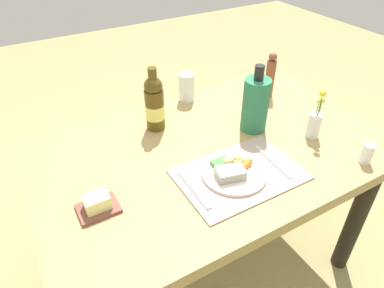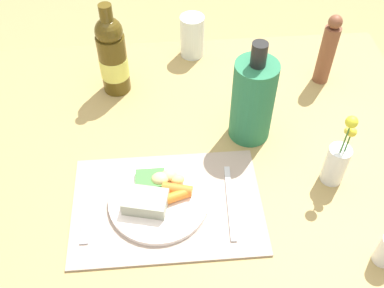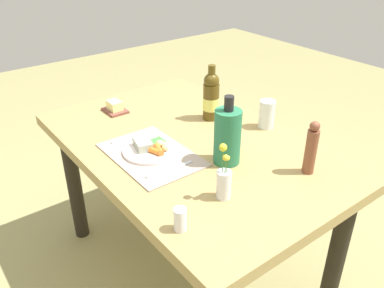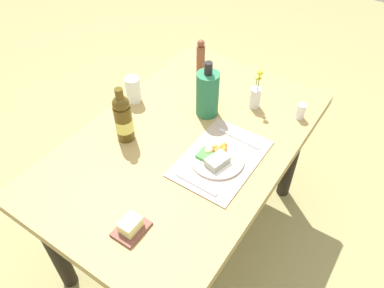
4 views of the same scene
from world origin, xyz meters
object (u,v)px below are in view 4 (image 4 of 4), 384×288
(flower_vase, at_px, (256,96))
(pepper_mill, at_px, (201,59))
(wine_bottle, at_px, (123,118))
(cooler_bottle, at_px, (207,94))
(water_tumbler, at_px, (133,91))
(fork, at_px, (196,184))
(butter_dish, at_px, (131,226))
(knife, at_px, (239,139))
(salt_shaker, at_px, (301,111))
(dinner_plate, at_px, (216,157))
(dining_table, at_px, (185,156))

(flower_vase, xyz_separation_m, pepper_mill, (0.08, 0.38, 0.04))
(wine_bottle, bearing_deg, cooler_bottle, -30.80)
(water_tumbler, bearing_deg, fork, -116.94)
(pepper_mill, bearing_deg, wine_bottle, 179.02)
(flower_vase, bearing_deg, butter_dish, 177.35)
(wine_bottle, bearing_deg, flower_vase, -35.74)
(knife, distance_m, water_tumbler, 0.59)
(salt_shaker, relative_size, cooler_bottle, 0.28)
(water_tumbler, bearing_deg, pepper_mill, -22.92)
(butter_dish, bearing_deg, salt_shaker, -15.65)
(fork, height_order, salt_shaker, salt_shaker)
(flower_vase, xyz_separation_m, cooler_bottle, (-0.18, 0.17, 0.05))
(wine_bottle, height_order, salt_shaker, wine_bottle)
(flower_vase, bearing_deg, dinner_plate, -175.26)
(dining_table, height_order, butter_dish, butter_dish)
(knife, xyz_separation_m, butter_dish, (-0.64, 0.10, 0.02))
(knife, height_order, flower_vase, flower_vase)
(dinner_plate, xyz_separation_m, salt_shaker, (0.48, -0.19, 0.02))
(dinner_plate, bearing_deg, flower_vase, 4.74)
(water_tumbler, relative_size, salt_shaker, 1.68)
(cooler_bottle, distance_m, butter_dish, 0.74)
(flower_vase, distance_m, cooler_bottle, 0.25)
(fork, distance_m, flower_vase, 0.60)
(dinner_plate, relative_size, wine_bottle, 0.85)
(wine_bottle, xyz_separation_m, butter_dish, (-0.37, -0.34, -0.09))
(cooler_bottle, bearing_deg, knife, -109.95)
(water_tumbler, bearing_deg, dining_table, -104.22)
(fork, height_order, pepper_mill, pepper_mill)
(cooler_bottle, bearing_deg, salt_shaker, -60.58)
(dining_table, height_order, dinner_plate, dinner_plate)
(dinner_plate, relative_size, fork, 1.16)
(water_tumbler, relative_size, pepper_mill, 0.61)
(fork, distance_m, salt_shaker, 0.67)
(dining_table, distance_m, pepper_mill, 0.57)
(wine_bottle, bearing_deg, fork, -97.48)
(fork, xyz_separation_m, cooler_bottle, (0.42, 0.21, 0.11))
(water_tumbler, bearing_deg, salt_shaker, -65.44)
(flower_vase, bearing_deg, dining_table, 159.28)
(dining_table, distance_m, wine_bottle, 0.35)
(knife, bearing_deg, fork, -179.64)
(salt_shaker, distance_m, cooler_bottle, 0.46)
(dining_table, bearing_deg, dinner_plate, -99.18)
(dinner_plate, relative_size, pepper_mill, 1.07)
(wine_bottle, xyz_separation_m, salt_shaker, (0.58, -0.61, -0.08))
(flower_vase, bearing_deg, wine_bottle, 144.26)
(water_tumbler, xyz_separation_m, wine_bottle, (-0.24, -0.15, 0.06))
(cooler_bottle, bearing_deg, butter_dish, -169.83)
(dining_table, height_order, knife, knife)
(fork, bearing_deg, salt_shaker, -15.15)
(dining_table, height_order, flower_vase, flower_vase)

